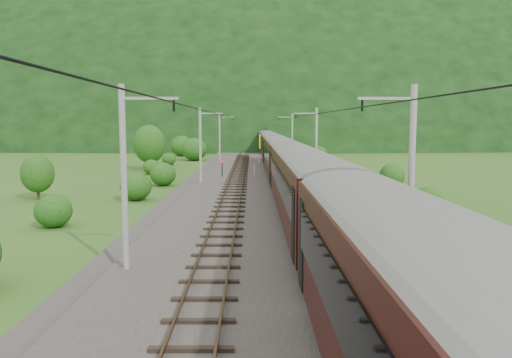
{
  "coord_description": "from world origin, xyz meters",
  "views": [
    {
      "loc": [
        -0.69,
        -21.34,
        6.65
      ],
      "look_at": [
        -0.39,
        14.82,
        2.6
      ],
      "focal_mm": 35.0,
      "sensor_mm": 36.0,
      "label": 1
    }
  ],
  "objects": [
    {
      "name": "ground",
      "position": [
        0.0,
        0.0,
        0.0
      ],
      "size": [
        600.0,
        600.0,
        0.0
      ],
      "primitive_type": "plane",
      "color": "#28531A",
      "rests_on": "ground"
    },
    {
      "name": "railbed",
      "position": [
        0.0,
        10.0,
        0.15
      ],
      "size": [
        14.0,
        220.0,
        0.3
      ],
      "primitive_type": "cube",
      "color": "#38332D",
      "rests_on": "ground"
    },
    {
      "name": "track_left",
      "position": [
        -2.4,
        10.0,
        0.37
      ],
      "size": [
        2.4,
        220.0,
        0.27
      ],
      "color": "#533223",
      "rests_on": "railbed"
    },
    {
      "name": "track_right",
      "position": [
        2.4,
        10.0,
        0.37
      ],
      "size": [
        2.4,
        220.0,
        0.27
      ],
      "color": "#533223",
      "rests_on": "railbed"
    },
    {
      "name": "catenary_left",
      "position": [
        -6.12,
        32.0,
        4.5
      ],
      "size": [
        2.54,
        192.28,
        8.0
      ],
      "color": "gray",
      "rests_on": "railbed"
    },
    {
      "name": "catenary_right",
      "position": [
        6.12,
        32.0,
        4.5
      ],
      "size": [
        2.54,
        192.28,
        8.0
      ],
      "color": "gray",
      "rests_on": "railbed"
    },
    {
      "name": "overhead_wires",
      "position": [
        0.0,
        10.0,
        7.1
      ],
      "size": [
        4.83,
        198.0,
        0.03
      ],
      "color": "black",
      "rests_on": "ground"
    },
    {
      "name": "mountain_main",
      "position": [
        0.0,
        260.0,
        0.0
      ],
      "size": [
        504.0,
        360.0,
        244.0
      ],
      "primitive_type": "ellipsoid",
      "color": "black",
      "rests_on": "ground"
    },
    {
      "name": "mountain_ridge",
      "position": [
        -120.0,
        300.0,
        0.0
      ],
      "size": [
        336.0,
        280.0,
        132.0
      ],
      "primitive_type": "ellipsoid",
      "color": "black",
      "rests_on": "ground"
    },
    {
      "name": "train",
      "position": [
        2.4,
        19.34,
        3.77
      ],
      "size": [
        3.21,
        153.06,
        5.6
      ],
      "color": "black",
      "rests_on": "ground"
    },
    {
      "name": "hazard_post_near",
      "position": [
        -0.37,
        39.91,
        1.0
      ],
      "size": [
        0.15,
        0.15,
        1.4
      ],
      "primitive_type": "cylinder",
      "color": "red",
      "rests_on": "railbed"
    },
    {
      "name": "hazard_post_far",
      "position": [
        0.46,
        57.68,
        1.05
      ],
      "size": [
        0.16,
        0.16,
        1.5
      ],
      "primitive_type": "cylinder",
      "color": "red",
      "rests_on": "railbed"
    },
    {
      "name": "signal",
      "position": [
        -4.25,
        37.89,
        1.43
      ],
      "size": [
        0.21,
        0.21,
        1.92
      ],
      "color": "black",
      "rests_on": "railbed"
    },
    {
      "name": "vegetation_left",
      "position": [
        -14.41,
        17.35,
        2.6
      ],
      "size": [
        12.84,
        143.99,
        6.85
      ],
      "color": "#154512",
      "rests_on": "ground"
    },
    {
      "name": "vegetation_right",
      "position": [
        10.84,
        4.83,
        1.32
      ],
      "size": [
        6.88,
        107.28,
        3.21
      ],
      "color": "#154512",
      "rests_on": "ground"
    }
  ]
}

